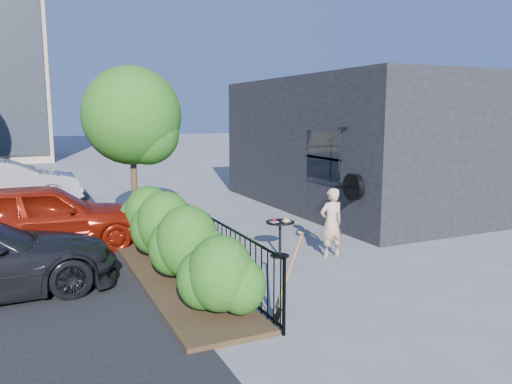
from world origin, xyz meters
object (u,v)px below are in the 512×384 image
woman (331,223)px  car_silver (5,183)px  shovel (286,282)px  patio_tree (135,122)px  cafe_table (280,232)px  car_red (43,216)px

woman → car_silver: car_silver is taller
shovel → car_silver: 12.26m
woman → car_silver: (-6.30, 9.14, 0.03)m
patio_tree → shovel: bearing=-79.6°
cafe_table → woman: size_ratio=0.55×
woman → shovel: woman is taller
woman → shovel: bearing=46.8°
car_red → cafe_table: bearing=-119.9°
cafe_table → woman: bearing=-24.9°
patio_tree → cafe_table: (2.41, -2.43, -2.25)m
car_red → patio_tree: bearing=-94.6°
shovel → car_red: 6.30m
patio_tree → car_red: (-2.01, 0.19, -2.02)m
car_red → car_silver: car_silver is taller
woman → car_silver: size_ratio=0.32×
car_red → car_silver: bearing=9.4°
patio_tree → woman: size_ratio=2.73×
car_red → woman: bearing=-118.9°
cafe_table → car_red: size_ratio=0.18×
shovel → cafe_table: bearing=64.0°
patio_tree → woman: 4.87m
cafe_table → shovel: (-1.42, -2.93, 0.07)m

